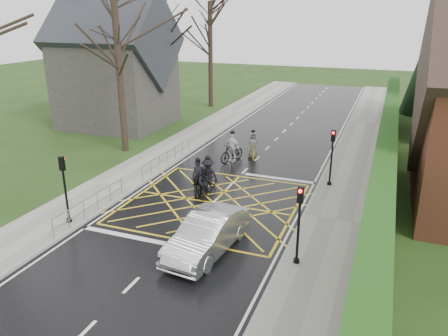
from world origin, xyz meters
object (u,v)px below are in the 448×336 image
Objects in this scene: cyclist_back at (204,186)px; cyclist_lead at (253,148)px; cyclist_rear at (198,181)px; car at (207,234)px; cyclist_mid at (208,179)px; cyclist_front at (232,150)px.

cyclist_lead is at bearing 67.97° from cyclist_back.
cyclist_lead is (0.31, 7.22, 0.02)m from cyclist_back.
cyclist_rear is 6.86m from cyclist_lead.
cyclist_lead is 0.42× the size of car.
car is (2.41, -5.69, 0.05)m from cyclist_mid.
cyclist_front reaches higher than cyclist_mid.
cyclist_lead is (0.43, 6.49, -0.09)m from cyclist_mid.
cyclist_mid is (0.43, 0.32, 0.10)m from cyclist_rear.
cyclist_mid is at bearing -118.73° from cyclist_lead.
cyclist_back is at bearing 120.63° from car.
cyclist_rear is 6.07m from car.
cyclist_front reaches higher than cyclist_back.
cyclist_back is at bearing -54.38° from cyclist_rear.
cyclist_lead is at bearing 78.46° from cyclist_front.
cyclist_front is (-0.50, 5.11, 0.02)m from cyclist_mid.
cyclist_front is at bearing 76.49° from cyclist_back.
car is (2.84, -5.37, 0.15)m from cyclist_rear.
cyclist_mid reaches higher than cyclist_back.
car is (2.30, -4.96, 0.16)m from cyclist_back.
cyclist_lead is (0.86, 6.81, 0.01)m from cyclist_rear.
cyclist_front is 11.19m from car.
cyclist_rear is 1.00× the size of cyclist_mid.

